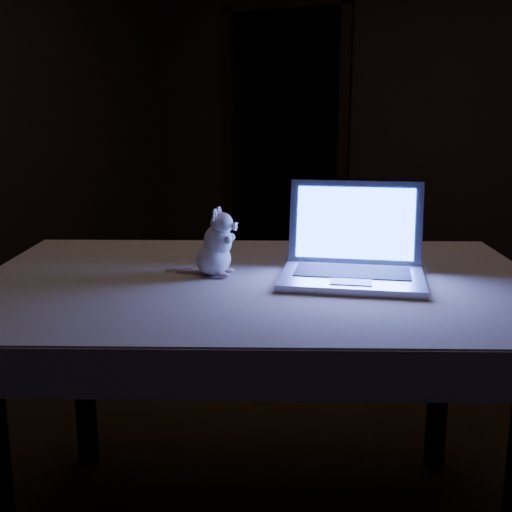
% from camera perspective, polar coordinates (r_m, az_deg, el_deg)
% --- Properties ---
extents(floor, '(5.00, 5.00, 0.00)m').
position_cam_1_polar(floor, '(2.72, 2.56, -16.26)').
color(floor, black).
rests_on(floor, ground).
extents(back_wall, '(4.50, 0.04, 2.60)m').
position_cam_1_polar(back_wall, '(4.77, 15.10, 12.28)').
color(back_wall, black).
rests_on(back_wall, ground).
extents(doorway, '(1.06, 0.36, 2.13)m').
position_cam_1_polar(doorway, '(5.11, 2.58, 10.09)').
color(doorway, black).
rests_on(doorway, back_wall).
extents(table, '(1.82, 1.55, 0.83)m').
position_cam_1_polar(table, '(2.05, 0.25, -13.53)').
color(table, black).
rests_on(table, floor).
extents(tablecloth, '(1.96, 1.66, 0.12)m').
position_cam_1_polar(tablecloth, '(1.96, -1.01, -3.31)').
color(tablecloth, beige).
rests_on(tablecloth, table).
extents(laptop, '(0.49, 0.46, 0.28)m').
position_cam_1_polar(laptop, '(1.85, 8.65, 1.85)').
color(laptop, silver).
rests_on(laptop, tablecloth).
extents(plush_mouse, '(0.21, 0.21, 0.20)m').
position_cam_1_polar(plush_mouse, '(1.92, -3.83, 1.25)').
color(plush_mouse, silver).
rests_on(plush_mouse, tablecloth).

